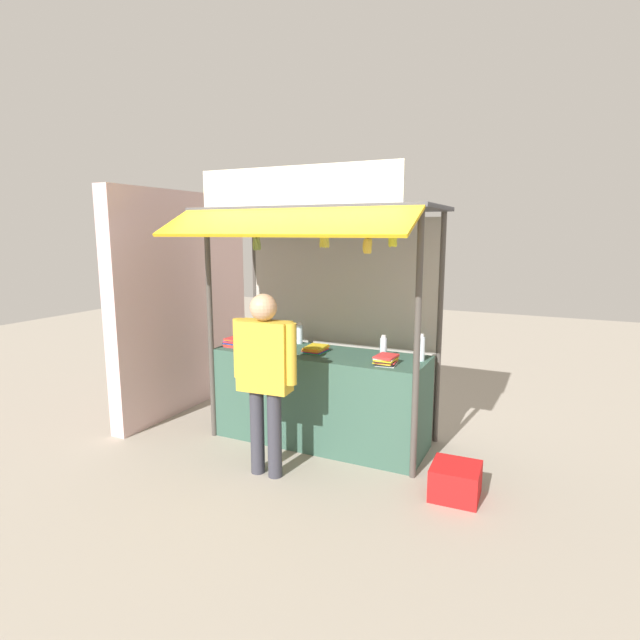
# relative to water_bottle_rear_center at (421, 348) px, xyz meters

# --- Properties ---
(ground_plane) EXTENTS (20.00, 20.00, 0.00)m
(ground_plane) POSITION_rel_water_bottle_rear_center_xyz_m (-1.05, -0.12, -1.12)
(ground_plane) COLOR #9E9384
(stall_counter) EXTENTS (2.27, 0.75, 0.99)m
(stall_counter) POSITION_rel_water_bottle_rear_center_xyz_m (-1.05, -0.12, -0.62)
(stall_counter) COLOR #385B4C
(stall_counter) RESTS_ON ground
(stall_structure) EXTENTS (2.47, 1.65, 2.84)m
(stall_structure) POSITION_rel_water_bottle_rear_center_xyz_m (-1.05, 0.04, 0.62)
(stall_structure) COLOR #4C4742
(stall_structure) RESTS_ON ground
(water_bottle_rear_center) EXTENTS (0.08, 0.08, 0.27)m
(water_bottle_rear_center) POSITION_rel_water_bottle_rear_center_xyz_m (0.00, 0.00, 0.00)
(water_bottle_rear_center) COLOR silver
(water_bottle_rear_center) RESTS_ON stall_counter
(water_bottle_back_right) EXTENTS (0.07, 0.07, 0.25)m
(water_bottle_back_right) POSITION_rel_water_bottle_rear_center_xyz_m (-1.45, 0.17, -0.01)
(water_bottle_back_right) COLOR silver
(water_bottle_back_right) RESTS_ON stall_counter
(water_bottle_back_left) EXTENTS (0.07, 0.07, 0.25)m
(water_bottle_back_left) POSITION_rel_water_bottle_rear_center_xyz_m (-0.36, -0.09, -0.01)
(water_bottle_back_left) COLOR silver
(water_bottle_back_left) RESTS_ON stall_counter
(magazine_stack_far_left) EXTENTS (0.23, 0.28, 0.07)m
(magazine_stack_far_left) POSITION_rel_water_bottle_rear_center_xyz_m (-1.10, -0.13, -0.09)
(magazine_stack_far_left) COLOR green
(magazine_stack_far_left) RESTS_ON stall_counter
(magazine_stack_mid_left) EXTENTS (0.22, 0.26, 0.09)m
(magazine_stack_mid_left) POSITION_rel_water_bottle_rear_center_xyz_m (-0.27, -0.28, -0.08)
(magazine_stack_mid_left) COLOR white
(magazine_stack_mid_left) RESTS_ON stall_counter
(magazine_stack_right) EXTENTS (0.25, 0.27, 0.10)m
(magazine_stack_right) POSITION_rel_water_bottle_rear_center_xyz_m (-2.02, -0.24, -0.08)
(magazine_stack_right) COLOR red
(magazine_stack_right) RESTS_ON stall_counter
(magazine_stack_front_right) EXTENTS (0.22, 0.30, 0.03)m
(magazine_stack_front_right) POSITION_rel_water_bottle_rear_center_xyz_m (-1.53, -0.40, -0.11)
(magazine_stack_front_right) COLOR orange
(magazine_stack_front_right) RESTS_ON stall_counter
(banana_bunch_rightmost) EXTENTS (0.10, 0.10, 0.30)m
(banana_bunch_rightmost) POSITION_rel_water_bottle_rear_center_xyz_m (-0.36, -0.59, 1.02)
(banana_bunch_rightmost) COLOR #332D23
(banana_bunch_inner_left) EXTENTS (0.11, 0.11, 0.26)m
(banana_bunch_inner_left) POSITION_rel_water_bottle_rear_center_xyz_m (-0.78, -0.59, 1.07)
(banana_bunch_inner_left) COLOR #332D23
(banana_bunch_inner_right) EXTENTS (0.10, 0.09, 0.29)m
(banana_bunch_inner_right) POSITION_rel_water_bottle_rear_center_xyz_m (-1.51, -0.59, 1.03)
(banana_bunch_inner_right) COLOR #332D23
(banana_bunch_leftmost) EXTENTS (0.10, 0.10, 0.24)m
(banana_bunch_leftmost) POSITION_rel_water_bottle_rear_center_xyz_m (-0.13, -0.59, 1.08)
(banana_bunch_leftmost) COLOR #332D23
(vendor_person) EXTENTS (0.65, 0.25, 1.71)m
(vendor_person) POSITION_rel_water_bottle_rear_center_xyz_m (-1.17, -1.03, -0.09)
(vendor_person) COLOR #383842
(vendor_person) RESTS_ON ground
(plastic_crate) EXTENTS (0.42, 0.42, 0.28)m
(plastic_crate) POSITION_rel_water_bottle_rear_center_xyz_m (0.51, -0.68, -0.98)
(plastic_crate) COLOR red
(plastic_crate) RESTS_ON ground
(neighbour_wall) EXTENTS (0.20, 2.40, 2.75)m
(neighbour_wall) POSITION_rel_water_bottle_rear_center_xyz_m (-3.12, 0.18, 0.26)
(neighbour_wall) COLOR beige
(neighbour_wall) RESTS_ON ground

